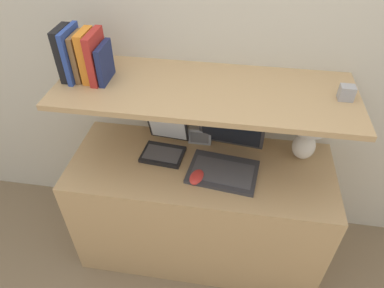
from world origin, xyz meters
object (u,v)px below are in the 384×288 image
(book_brown, at_px, (79,57))
(book_navy, at_px, (105,63))
(shelf_gadget, at_px, (347,93))
(laptop_small, at_px, (165,146))
(table_lamp, at_px, (310,125))
(book_red, at_px, (96,57))
(book_orange, at_px, (88,56))
(book_blue, at_px, (73,54))
(book_black, at_px, (65,53))
(laptop_large, at_px, (226,158))
(computer_mouse, at_px, (197,177))
(router_box, at_px, (201,133))

(book_brown, distance_m, book_navy, 0.12)
(book_brown, distance_m, shelf_gadget, 1.24)
(laptop_small, bearing_deg, book_navy, -177.32)
(shelf_gadget, bearing_deg, table_lamp, 137.92)
(book_red, bearing_deg, book_brown, 180.00)
(book_orange, xyz_separation_m, book_navy, (0.08, 0.00, -0.03))
(book_blue, bearing_deg, book_black, 180.00)
(laptop_small, bearing_deg, book_black, -178.44)
(book_blue, xyz_separation_m, book_brown, (0.03, 0.00, -0.01))
(laptop_large, xyz_separation_m, book_navy, (-0.61, 0.05, 0.48))
(laptop_small, height_order, computer_mouse, laptop_small)
(book_black, bearing_deg, laptop_small, 1.56)
(laptop_small, height_order, book_navy, book_navy)
(book_blue, height_order, shelf_gadget, book_blue)
(laptop_large, bearing_deg, book_brown, 176.08)
(laptop_large, relative_size, book_red, 1.68)
(laptop_large, height_order, laptop_small, laptop_large)
(laptop_large, xyz_separation_m, computer_mouse, (-0.14, -0.13, -0.04))
(router_box, relative_size, book_black, 0.52)
(router_box, bearing_deg, book_blue, -166.45)
(book_black, distance_m, book_navy, 0.19)
(book_navy, bearing_deg, computer_mouse, -20.81)
(book_brown, distance_m, book_red, 0.09)
(router_box, height_order, book_navy, book_navy)
(computer_mouse, bearing_deg, shelf_gadget, 15.45)
(book_blue, height_order, book_orange, book_blue)
(book_orange, bearing_deg, book_navy, 0.00)
(computer_mouse, bearing_deg, book_navy, 159.19)
(laptop_large, height_order, computer_mouse, laptop_large)
(laptop_small, bearing_deg, laptop_large, -10.17)
(laptop_small, bearing_deg, book_red, -177.65)
(router_box, distance_m, shelf_gadget, 0.80)
(laptop_large, height_order, book_red, book_red)
(laptop_large, distance_m, book_blue, 0.91)
(book_black, bearing_deg, table_lamp, 4.12)
(laptop_small, xyz_separation_m, book_black, (-0.45, -0.01, 0.53))
(book_blue, distance_m, book_orange, 0.07)
(laptop_large, distance_m, book_red, 0.82)
(laptop_large, bearing_deg, router_box, 129.77)
(router_box, xyz_separation_m, book_black, (-0.63, -0.14, 0.52))
(router_box, distance_m, book_brown, 0.77)
(laptop_large, distance_m, book_orange, 0.85)
(router_box, bearing_deg, book_orange, -164.67)
(computer_mouse, bearing_deg, book_red, 160.61)
(table_lamp, xyz_separation_m, book_black, (-1.20, -0.09, 0.35))
(book_navy, bearing_deg, router_box, 17.92)
(computer_mouse, distance_m, book_red, 0.76)
(router_box, relative_size, book_orange, 0.54)
(book_navy, height_order, shelf_gadget, book_navy)
(book_blue, relative_size, book_orange, 1.04)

